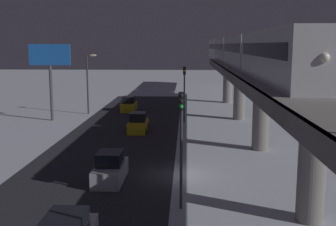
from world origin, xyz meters
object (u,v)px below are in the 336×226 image
object	(u,v)px
sedan_yellow_2	(129,105)
commercial_billboard	(50,62)
subway_train	(234,50)
sedan_yellow	(138,124)
sedan_silver	(110,169)
traffic_light_near	(181,133)
traffic_light_mid	(184,86)

from	to	relation	value
sedan_yellow_2	commercial_billboard	world-z (taller)	commercial_billboard
subway_train	sedan_yellow	world-z (taller)	subway_train
sedan_yellow_2	subway_train	bearing A→B (deg)	-175.74
sedan_yellow	sedan_silver	distance (m)	15.84
sedan_silver	sedan_yellow_2	xyz separation A→B (m)	(2.80, -29.23, -0.00)
sedan_yellow_2	traffic_light_near	xyz separation A→B (m)	(-7.50, 33.68, 3.40)
sedan_yellow_2	traffic_light_mid	world-z (taller)	traffic_light_mid
sedan_yellow	traffic_light_mid	size ratio (longest dim) A/B	0.63
subway_train	commercial_billboard	world-z (taller)	subway_train
subway_train	traffic_light_mid	distance (m)	11.97
sedan_yellow	traffic_light_near	distance (m)	21.10
subway_train	sedan_yellow	size ratio (longest dim) A/B	18.28
subway_train	traffic_light_near	bearing A→B (deg)	79.32
sedan_yellow_2	traffic_light_mid	bearing A→B (deg)	132.60
subway_train	sedan_yellow_2	bearing A→B (deg)	4.26
traffic_light_near	subway_train	bearing A→B (deg)	-100.68
subway_train	sedan_silver	distance (m)	33.13
traffic_light_near	sedan_yellow_2	bearing A→B (deg)	-77.44
subway_train	sedan_yellow_2	xyz separation A→B (m)	(14.05, 1.05, -7.39)
commercial_billboard	traffic_light_near	bearing A→B (deg)	120.69
sedan_yellow_2	traffic_light_mid	distance (m)	11.59
subway_train	sedan_silver	bearing A→B (deg)	69.62
sedan_yellow	commercial_billboard	distance (m)	13.79
subway_train	sedan_silver	world-z (taller)	subway_train
subway_train	traffic_light_mid	bearing A→B (deg)	54.57
subway_train	sedan_yellow_2	size ratio (longest dim) A/B	18.28
subway_train	sedan_silver	xyz separation A→B (m)	(11.25, 30.27, -7.39)
sedan_silver	traffic_light_mid	xyz separation A→B (m)	(-4.70, -21.07, 3.40)
sedan_yellow	subway_train	bearing A→B (deg)	52.08
sedan_silver	subway_train	bearing A→B (deg)	69.62
sedan_yellow_2	sedan_yellow	bearing A→B (deg)	101.81
sedan_silver	commercial_billboard	distance (m)	25.08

